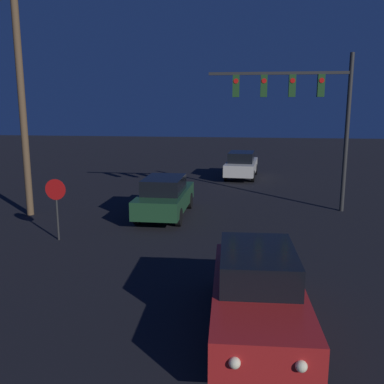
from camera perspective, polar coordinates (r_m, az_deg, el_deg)
car_near at (r=8.81m, az=8.73°, el=-12.85°), size 1.96×4.76×1.64m
car_mid at (r=17.38m, az=-3.62°, el=-0.54°), size 1.81×4.71×1.64m
car_far at (r=26.86m, az=6.61°, el=3.67°), size 2.04×4.78×1.64m
traffic_signal_mast at (r=18.67m, az=14.60°, el=11.56°), size 5.86×0.30×6.53m
stop_sign at (r=14.81m, az=-17.68°, el=-0.76°), size 0.70×0.07×2.08m
utility_pole at (r=18.47m, az=-21.80°, el=11.94°), size 1.51×0.28×9.42m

